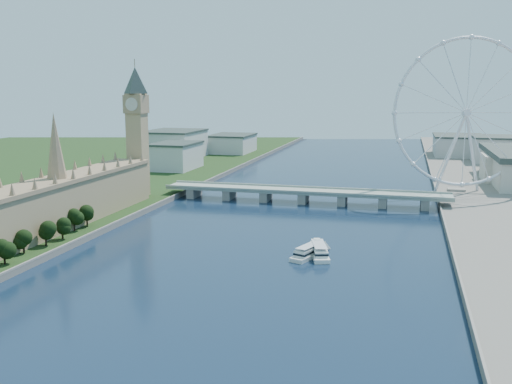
% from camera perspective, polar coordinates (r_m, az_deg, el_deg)
% --- Properties ---
extents(parliament_range, '(24.00, 200.00, 70.00)m').
position_cam_1_polar(parliament_range, '(366.40, -19.12, -0.99)').
color(parliament_range, tan).
rests_on(parliament_range, ground).
extents(big_ben, '(20.02, 20.02, 110.00)m').
position_cam_1_polar(big_ben, '(453.90, -11.86, 7.54)').
color(big_ben, tan).
rests_on(big_ben, ground).
extents(westminster_bridge, '(220.00, 22.00, 9.50)m').
position_cam_1_polar(westminster_bridge, '(441.48, 4.79, -0.19)').
color(westminster_bridge, gray).
rests_on(westminster_bridge, ground).
extents(london_eye, '(113.60, 39.12, 124.30)m').
position_cam_1_polar(london_eye, '(485.40, 20.29, 7.40)').
color(london_eye, silver).
rests_on(london_eye, ground).
extents(city_skyline, '(505.00, 280.00, 32.00)m').
position_cam_1_polar(city_skyline, '(692.27, 11.78, 4.28)').
color(city_skyline, beige).
rests_on(city_skyline, ground).
extents(tour_boat_near, '(18.11, 31.40, 6.77)m').
position_cam_1_polar(tour_boat_near, '(300.84, 5.33, -6.47)').
color(tour_boat_near, silver).
rests_on(tour_boat_near, ground).
extents(tour_boat_far, '(16.67, 33.29, 7.15)m').
position_cam_1_polar(tour_boat_far, '(302.73, 6.30, -6.38)').
color(tour_boat_far, white).
rests_on(tour_boat_far, ground).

